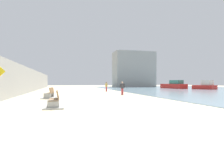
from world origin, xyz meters
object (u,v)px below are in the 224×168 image
object	(u,v)px
bench_far	(49,96)
person_walking	(106,86)
boat_far_left	(174,85)
person_standing	(122,87)
bench_near	(54,103)
boat_far_right	(205,86)

from	to	relation	value
bench_far	person_walking	bearing A→B (deg)	54.16
boat_far_left	person_standing	bearing A→B (deg)	-135.08
bench_near	boat_far_left	bearing A→B (deg)	47.42
person_walking	bench_near	bearing A→B (deg)	-111.92
person_standing	boat_far_right	bearing A→B (deg)	28.92
bench_near	person_standing	bearing A→B (deg)	52.80
bench_far	person_walking	xyz separation A→B (m)	(7.57, 10.48, 0.63)
person_standing	boat_far_left	xyz separation A→B (m)	(17.48, 17.43, -0.13)
bench_near	boat_far_right	size ratio (longest dim) A/B	0.46
bench_near	boat_far_left	distance (m)	36.13
bench_far	person_walking	world-z (taller)	person_walking
bench_near	bench_far	world-z (taller)	same
person_standing	bench_far	bearing A→B (deg)	-161.15
bench_far	boat_far_right	world-z (taller)	boat_far_right
boat_far_right	boat_far_left	bearing A→B (deg)	118.05
person_standing	boat_far_right	size ratio (longest dim) A/B	0.33
bench_far	boat_far_right	distance (m)	31.65
bench_near	person_standing	distance (m)	11.53
bench_near	person_walking	world-z (taller)	person_walking
person_walking	boat_far_right	size ratio (longest dim) A/B	0.33
bench_near	person_standing	xyz separation A→B (m)	(6.96, 9.17, 0.63)
boat_far_left	bench_far	bearing A→B (deg)	-141.44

